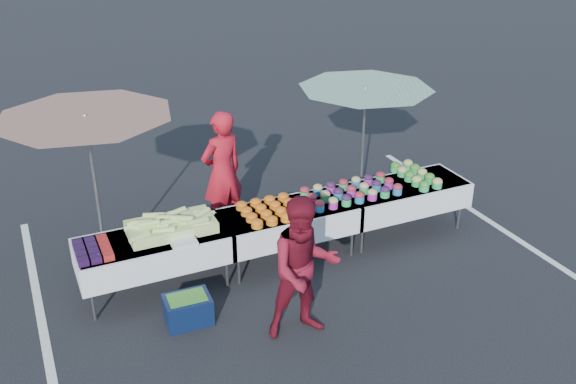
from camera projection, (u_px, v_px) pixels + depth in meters
name	position (u px, v px, depth m)	size (l,w,h in m)	color
ground	(288.00, 258.00, 8.73)	(80.00, 80.00, 0.00)	black
stripe_left	(41.00, 318.00, 7.53)	(0.10, 5.00, 0.00)	silver
stripe_right	(475.00, 212.00, 9.93)	(0.10, 5.00, 0.00)	silver
table_left	(154.00, 250.00, 7.80)	(1.86, 0.81, 0.75)	white
table_center	(288.00, 220.00, 8.48)	(1.86, 0.81, 0.75)	white
table_right	(402.00, 195.00, 9.15)	(1.86, 0.81, 0.75)	white
berry_punnets	(93.00, 250.00, 7.40)	(0.40, 0.54, 0.08)	black
corn_pile	(171.00, 226.00, 7.82)	(1.16, 0.57, 0.26)	#BCDA70
plastic_bags	(184.00, 242.00, 7.59)	(0.30, 0.25, 0.05)	white
carrot_bowls	(271.00, 210.00, 8.28)	(0.75, 0.69, 0.11)	orange
potato_cups	(351.00, 190.00, 8.73)	(1.34, 0.58, 0.16)	teal
bean_baskets	(416.00, 175.00, 9.21)	(0.36, 0.86, 0.15)	green
vendor	(222.00, 173.00, 9.06)	(0.66, 0.44, 1.82)	red
customer	(304.00, 268.00, 6.96)	(0.82, 0.64, 1.68)	maroon
umbrella_left	(87.00, 130.00, 7.61)	(2.47, 2.47, 2.17)	black
umbrella_right	(365.00, 99.00, 9.19)	(2.22, 2.22, 2.00)	black
storage_bin	(188.00, 309.00, 7.40)	(0.54, 0.41, 0.34)	#0B1738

